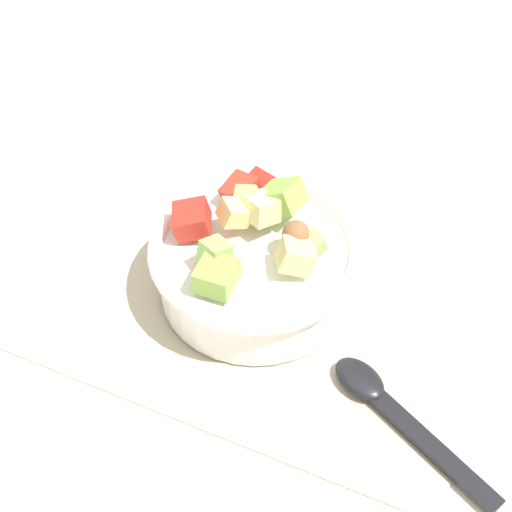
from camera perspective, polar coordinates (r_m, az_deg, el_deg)
The scene contains 4 objects.
ground_plane at distance 0.80m, azimuth -1.18°, elevation -3.23°, with size 2.40×2.40×0.00m, color silver.
placemat at distance 0.79m, azimuth -1.19°, elevation -3.09°, with size 0.52×0.32×0.01m, color #BCB299.
salad_bowl at distance 0.77m, azimuth -0.04°, elevation -0.33°, with size 0.22×0.22×0.12m.
serving_spoon at distance 0.71m, azimuth 10.12°, elevation -11.28°, with size 0.19×0.11×0.01m.
Camera 1 is at (0.22, -0.46, 0.61)m, focal length 51.65 mm.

